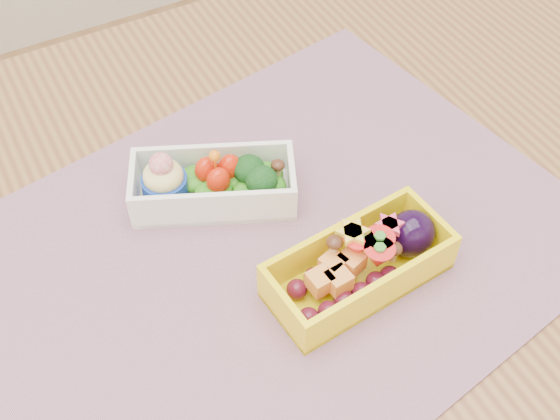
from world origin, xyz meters
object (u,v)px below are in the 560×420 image
table (327,307)px  bento_white (213,184)px  placemat (275,245)px  bento_yellow (363,263)px

table → bento_white: bento_white is taller
placemat → table: bearing=-28.9°
table → placemat: 0.11m
bento_white → bento_yellow: (0.07, -0.14, 0.00)m
table → bento_white: (-0.07, 0.10, 0.12)m
table → bento_white: size_ratio=7.48×
table → bento_yellow: 0.13m
table → placemat: bearing=151.1°
placemat → bento_white: (-0.02, 0.07, 0.02)m
table → bento_white: bearing=124.8°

